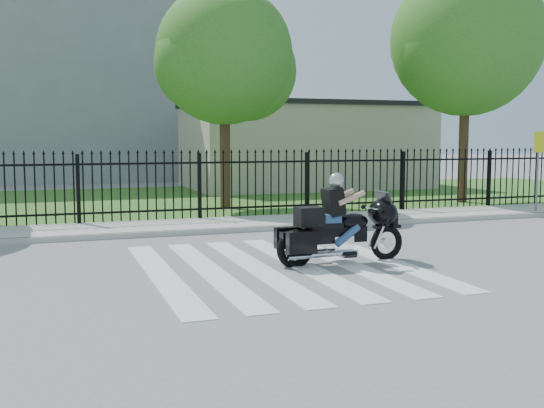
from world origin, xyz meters
name	(u,v)px	position (x,y,z in m)	size (l,w,h in m)	color
ground	(279,267)	(0.00, 0.00, 0.00)	(120.00, 120.00, 0.00)	slate
crosswalk	(279,266)	(0.00, 0.00, 0.01)	(5.00, 5.50, 0.01)	silver
sidewalk	(209,225)	(0.00, 5.00, 0.06)	(40.00, 2.00, 0.12)	#ADAAA3
curb	(219,231)	(0.00, 4.00, 0.06)	(40.00, 0.12, 0.12)	#ADAAA3
grass_strip	(161,200)	(0.00, 12.00, 0.01)	(40.00, 12.00, 0.02)	#315F20
iron_fence	(200,188)	(0.00, 6.00, 0.90)	(26.00, 0.04, 1.80)	black
tree_mid	(224,56)	(1.50, 9.00, 4.67)	(4.20, 4.20, 6.78)	#382316
tree_right	(467,40)	(9.50, 8.00, 5.39)	(5.00, 5.00, 7.90)	#382316
building_low	(304,148)	(7.00, 16.00, 1.75)	(10.00, 6.00, 3.50)	#B3A795
building_low_roof	(304,105)	(7.00, 16.00, 3.60)	(10.20, 6.20, 0.20)	black
building_tall	(58,65)	(-3.00, 26.00, 6.00)	(15.00, 10.00, 12.00)	gray
motorcycle_rider	(338,226)	(1.09, -0.06, 0.66)	(2.46, 0.76, 1.62)	black
traffic_sign	(538,154)	(9.35, 4.36, 1.72)	(0.48, 0.19, 2.25)	slate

